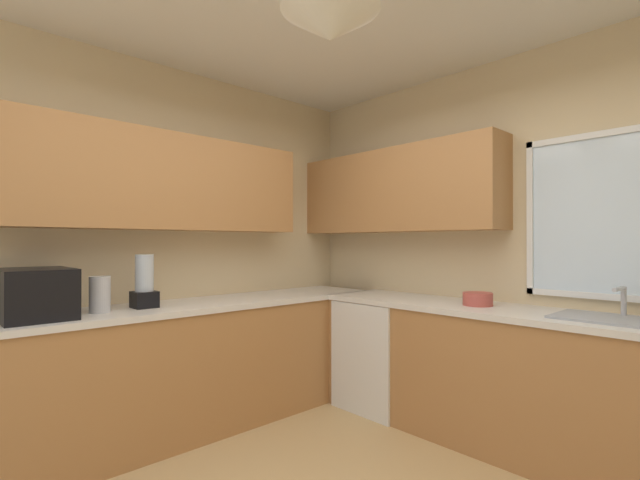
# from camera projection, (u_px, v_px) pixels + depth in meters

# --- Properties ---
(room_shell) EXTENTS (3.99, 3.89, 2.79)m
(room_shell) POSITION_uv_depth(u_px,v_px,m) (347.00, 163.00, 2.52)
(room_shell) COLOR beige
(room_shell) RESTS_ON ground_plane
(counter_run_left) EXTENTS (0.65, 3.50, 0.92)m
(counter_run_left) POSITION_uv_depth(u_px,v_px,m) (169.00, 370.00, 3.10)
(counter_run_left) COLOR #AD7542
(counter_run_left) RESTS_ON ground_plane
(counter_run_back) EXTENTS (3.08, 0.65, 0.92)m
(counter_run_back) POSITION_uv_depth(u_px,v_px,m) (529.00, 382.00, 2.83)
(counter_run_back) COLOR #AD7542
(counter_run_back) RESTS_ON ground_plane
(dishwasher) EXTENTS (0.60, 0.60, 0.87)m
(dishwasher) POSITION_uv_depth(u_px,v_px,m) (382.00, 353.00, 3.67)
(dishwasher) COLOR white
(dishwasher) RESTS_ON ground_plane
(microwave) EXTENTS (0.48, 0.36, 0.29)m
(microwave) POSITION_uv_depth(u_px,v_px,m) (35.00, 293.00, 2.55)
(microwave) COLOR black
(microwave) RESTS_ON counter_run_left
(kettle) EXTENTS (0.12, 0.12, 0.23)m
(kettle) POSITION_uv_depth(u_px,v_px,m) (100.00, 294.00, 2.77)
(kettle) COLOR #B7B7BC
(kettle) RESTS_ON counter_run_left
(sink_assembly) EXTENTS (0.62, 0.40, 0.19)m
(sink_assembly) POSITION_uv_depth(u_px,v_px,m) (617.00, 319.00, 2.49)
(sink_assembly) COLOR #9EA0A5
(sink_assembly) RESTS_ON counter_run_back
(bowl) EXTENTS (0.20, 0.20, 0.09)m
(bowl) POSITION_uv_depth(u_px,v_px,m) (478.00, 299.00, 3.09)
(bowl) COLOR #B74C42
(bowl) RESTS_ON counter_run_back
(blender_appliance) EXTENTS (0.15, 0.15, 0.36)m
(blender_appliance) POSITION_uv_depth(u_px,v_px,m) (144.00, 284.00, 2.98)
(blender_appliance) COLOR black
(blender_appliance) RESTS_ON counter_run_left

